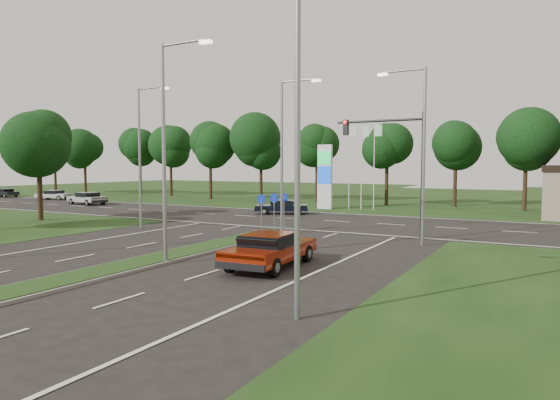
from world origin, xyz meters
The scene contains 19 objects.
ground centered at (0.00, 0.00, 0.00)m, with size 160.00×160.00×0.00m, color black.
verge_far centered at (0.00, 55.00, 0.00)m, with size 160.00×50.00×0.02m, color black.
cross_road centered at (0.00, 24.00, 0.00)m, with size 160.00×12.00×0.02m, color black.
median_kerb centered at (0.00, 4.00, 0.06)m, with size 2.00×26.00×0.12m, color slate.
streetlight_median_near centered at (1.00, 6.00, 5.08)m, with size 2.53×0.22×9.00m.
streetlight_median_far centered at (1.00, 16.00, 5.08)m, with size 2.53×0.22×9.00m.
streetlight_left_far centered at (-8.30, 14.00, 5.08)m, with size 2.53×0.22×9.00m.
streetlight_right_far centered at (8.80, 16.00, 5.08)m, with size 2.53×0.22×9.00m.
streetlight_right_near centered at (8.80, 2.00, 5.08)m, with size 2.53×0.22×9.00m.
traffic_signal centered at (7.19, 18.00, 4.65)m, with size 5.10×0.42×7.00m.
median_signs centered at (0.00, 16.40, 1.71)m, with size 1.16×1.76×2.38m.
gas_pylon centered at (-3.79, 33.05, 3.20)m, with size 5.80×1.26×8.00m.
tree_left_far centered at (-17.90, 13.93, 6.11)m, with size 5.20×5.20×8.86m.
treeline_far centered at (0.10, 39.93, 6.83)m, with size 6.00×6.00×9.90m.
red_sedan centered at (4.93, 7.56, 0.74)m, with size 2.43×5.17×1.38m.
navy_sedan centered at (-5.12, 26.73, 0.64)m, with size 4.65×3.41×1.18m.
far_car_a centered at (-27.60, 25.69, 0.69)m, with size 4.72×2.52×1.30m.
far_car_b centered at (-37.19, 28.81, 0.61)m, with size 4.27×2.84×1.13m.
far_car_c centered at (-47.03, 29.00, 0.58)m, with size 3.78×1.68×1.08m.
Camera 1 is at (14.94, -9.59, 4.10)m, focal length 32.00 mm.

